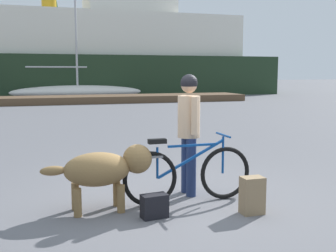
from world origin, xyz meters
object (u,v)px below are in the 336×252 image
sailboat_moored (78,91)px  handbag_pannier (154,206)px  person_cyclist (189,123)px  backpack (252,195)px  ferry_boat (96,57)px  dog (105,169)px  bicycle (188,174)px

sailboat_moored → handbag_pannier: bearing=-93.4°
person_cyclist → sailboat_moored: size_ratio=0.19×
person_cyclist → handbag_pannier: person_cyclist is taller
backpack → handbag_pannier: backpack is taller
ferry_boat → sailboat_moored: size_ratio=3.07×
dog → sailboat_moored: sailboat_moored is taller
bicycle → sailboat_moored: size_ratio=0.20×
handbag_pannier → sailboat_moored: 23.75m
bicycle → ferry_boat: size_ratio=0.07×
dog → sailboat_moored: bearing=85.2°
sailboat_moored → bicycle: bearing=-92.0°
dog → handbag_pannier: size_ratio=4.43×
bicycle → handbag_pannier: bicycle is taller
bicycle → sailboat_moored: 23.27m
backpack → sailboat_moored: (0.21, 23.93, 0.26)m
person_cyclist → ferry_boat: bearing=84.5°
sailboat_moored → ferry_boat: bearing=69.9°
person_cyclist → dog: size_ratio=1.23×
bicycle → backpack: bicycle is taller
bicycle → sailboat_moored: bearing=88.0°
bicycle → ferry_boat: ferry_boat is taller
backpack → sailboat_moored: size_ratio=0.05×
backpack → ferry_boat: bearing=85.6°
backpack → handbag_pannier: bearing=169.3°
backpack → dog: bearing=158.4°
ferry_boat → handbag_pannier: bearing=-96.8°
person_cyclist → sailboat_moored: (0.67, 22.89, -0.57)m
sailboat_moored → person_cyclist: bearing=-91.7°
person_cyclist → backpack: bearing=-66.0°
handbag_pannier → sailboat_moored: bearing=86.6°
ferry_boat → dog: bearing=-97.9°
dog → backpack: (1.74, -0.69, -0.31)m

